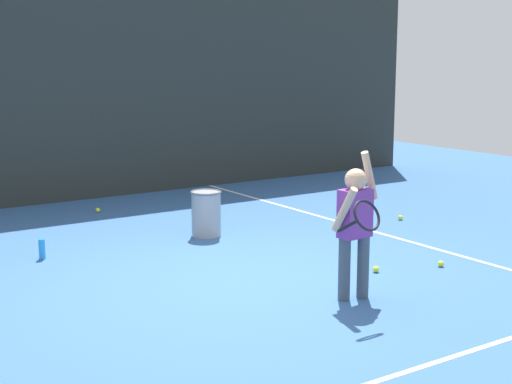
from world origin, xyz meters
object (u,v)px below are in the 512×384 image
at_px(ball_hopper, 206,213).
at_px(tennis_ball_0, 441,264).
at_px(water_bottle, 42,249).
at_px(tennis_ball_3, 98,210).
at_px(tennis_ball_2, 376,269).
at_px(tennis_player, 355,222).
at_px(tennis_ball_4, 400,218).

distance_m(ball_hopper, tennis_ball_0, 2.92).
bearing_deg(water_bottle, tennis_ball_3, 53.91).
height_order(ball_hopper, tennis_ball_0, ball_hopper).
bearing_deg(water_bottle, tennis_ball_0, -38.08).
height_order(water_bottle, tennis_ball_2, water_bottle).
bearing_deg(tennis_ball_0, tennis_player, -168.69).
bearing_deg(ball_hopper, water_bottle, 177.77).
bearing_deg(tennis_ball_3, tennis_ball_4, -40.74).
distance_m(tennis_ball_0, tennis_ball_2, 0.75).
xyz_separation_m(water_bottle, tennis_ball_3, (1.45, 1.99, -0.08)).
relative_size(water_bottle, tennis_ball_3, 3.33).
bearing_deg(tennis_ball_2, tennis_ball_0, -17.95).
bearing_deg(tennis_ball_3, tennis_ball_0, -67.42).
height_order(tennis_player, ball_hopper, tennis_player).
bearing_deg(ball_hopper, tennis_ball_0, -62.19).
height_order(tennis_ball_2, tennis_ball_3, same).
relative_size(water_bottle, tennis_ball_4, 3.33).
xyz_separation_m(tennis_ball_3, tennis_ball_4, (3.21, -2.76, 0.00)).
bearing_deg(tennis_player, water_bottle, 118.90).
bearing_deg(ball_hopper, tennis_ball_4, -14.67).
bearing_deg(tennis_ball_4, tennis_player, -141.57).
bearing_deg(tennis_ball_2, tennis_ball_3, 105.48).
height_order(tennis_player, tennis_ball_3, tennis_player).
xyz_separation_m(tennis_player, tennis_ball_2, (0.76, 0.52, -0.69)).
xyz_separation_m(ball_hopper, tennis_ball_3, (-0.57, 2.07, -0.26)).
bearing_deg(tennis_ball_2, tennis_player, -145.50).
height_order(tennis_player, water_bottle, tennis_player).
bearing_deg(tennis_ball_0, tennis_ball_2, 162.05).
distance_m(tennis_player, tennis_ball_4, 3.57).
bearing_deg(tennis_ball_0, tennis_ball_4, 55.93).
bearing_deg(tennis_player, tennis_ball_2, 30.39).
bearing_deg(tennis_ball_3, ball_hopper, -74.50).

